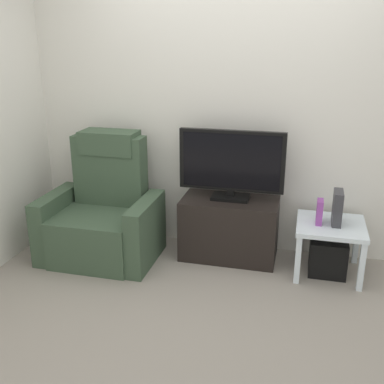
% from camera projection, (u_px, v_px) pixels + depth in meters
% --- Properties ---
extents(ground_plane, '(6.40, 6.40, 0.00)m').
position_uv_depth(ground_plane, '(208.00, 307.00, 3.34)').
color(ground_plane, gray).
extents(wall_back, '(6.40, 0.06, 2.60)m').
position_uv_depth(wall_back, '(237.00, 106.00, 3.96)').
color(wall_back, silver).
rests_on(wall_back, ground).
extents(tv_stand, '(0.83, 0.44, 0.54)m').
position_uv_depth(tv_stand, '(229.00, 228.00, 4.03)').
color(tv_stand, black).
rests_on(tv_stand, ground).
extents(television, '(0.89, 0.20, 0.60)m').
position_uv_depth(television, '(231.00, 163.00, 3.86)').
color(television, black).
rests_on(television, tv_stand).
extents(recliner_armchair, '(0.98, 0.78, 1.08)m').
position_uv_depth(recliner_armchair, '(103.00, 215.00, 4.05)').
color(recliner_armchair, '#384C38').
rests_on(recliner_armchair, ground).
extents(side_table, '(0.54, 0.54, 0.44)m').
position_uv_depth(side_table, '(330.00, 231.00, 3.72)').
color(side_table, silver).
rests_on(side_table, ground).
extents(subwoofer_box, '(0.30, 0.30, 0.30)m').
position_uv_depth(subwoofer_box, '(328.00, 256.00, 3.79)').
color(subwoofer_box, black).
rests_on(subwoofer_box, ground).
extents(book_upright, '(0.05, 0.12, 0.20)m').
position_uv_depth(book_upright, '(320.00, 212.00, 3.67)').
color(book_upright, purple).
rests_on(book_upright, side_table).
extents(game_console, '(0.07, 0.20, 0.28)m').
position_uv_depth(game_console, '(337.00, 208.00, 3.66)').
color(game_console, '#333338').
rests_on(game_console, side_table).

